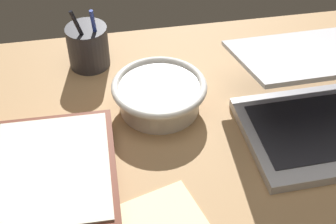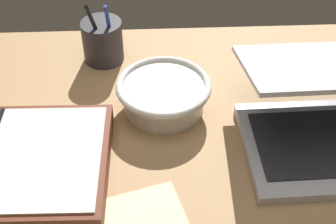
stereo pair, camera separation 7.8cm
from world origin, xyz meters
TOP-DOWN VIEW (x-y plane):
  - desk_top at (0.00, 0.00)cm, footprint 140.00×100.00cm
  - laptop at (31.16, 12.53)cm, footprint 31.43×30.30cm
  - bowl at (2.33, 22.28)cm, footprint 17.80×17.80cm
  - pen_cup at (-9.85, 38.62)cm, footprint 8.48×8.48cm

SIDE VIEW (x-z plane):
  - desk_top at x=0.00cm, z-range 0.00..2.00cm
  - bowl at x=2.33cm, z-range 2.36..8.26cm
  - pen_cup at x=-9.85cm, z-range -0.55..13.65cm
  - laptop at x=31.16cm, z-range -0.88..14.86cm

